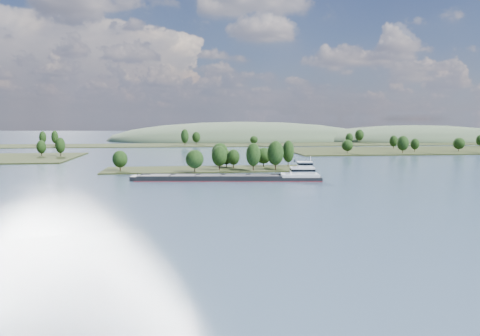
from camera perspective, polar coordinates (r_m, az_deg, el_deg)
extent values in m
plane|color=#3B5167|center=(172.96, -3.12, -2.37)|extent=(1800.00, 1800.00, 0.00)
cube|color=black|center=(232.39, -4.11, -0.23)|extent=(100.00, 30.00, 1.20)
cylinder|color=black|center=(222.96, 1.63, 0.24)|extent=(0.50, 0.50, 4.34)
ellipsoid|color=black|center=(222.48, 1.63, 1.65)|extent=(7.01, 7.01, 11.17)
cylinder|color=black|center=(244.07, -2.46, 0.69)|extent=(0.50, 0.50, 4.01)
ellipsoid|color=black|center=(243.65, -2.47, 1.89)|extent=(8.77, 8.77, 10.31)
cylinder|color=black|center=(225.63, -2.53, 0.24)|extent=(0.50, 0.50, 3.84)
ellipsoid|color=black|center=(225.19, -2.53, 1.48)|extent=(7.47, 7.47, 9.88)
cylinder|color=black|center=(238.05, -1.67, 0.44)|extent=(0.50, 0.50, 2.95)
ellipsoid|color=black|center=(237.71, -1.67, 1.34)|extent=(6.28, 6.28, 7.59)
cylinder|color=black|center=(218.29, -5.54, -0.03)|extent=(0.50, 0.50, 3.40)
ellipsoid|color=black|center=(217.88, -5.55, 1.10)|extent=(8.40, 8.40, 8.75)
cylinder|color=black|center=(229.16, -14.40, 0.06)|extent=(0.50, 0.50, 3.18)
ellipsoid|color=black|center=(228.79, -14.42, 1.07)|extent=(7.22, 7.22, 8.18)
cylinder|color=black|center=(234.93, -0.81, 0.38)|extent=(0.50, 0.50, 3.11)
ellipsoid|color=black|center=(234.57, -0.81, 1.34)|extent=(6.44, 6.44, 7.99)
cylinder|color=black|center=(242.95, 5.89, 0.70)|extent=(0.50, 0.50, 4.47)
ellipsoid|color=black|center=(242.49, 5.91, 2.04)|extent=(6.18, 6.18, 11.51)
cylinder|color=black|center=(226.71, 4.33, 0.36)|extent=(0.50, 0.50, 4.64)
ellipsoid|color=black|center=(226.21, 4.34, 1.85)|extent=(8.13, 8.13, 11.94)
cylinder|color=black|center=(241.21, 2.88, 0.54)|extent=(0.50, 0.50, 3.29)
ellipsoid|color=black|center=(240.85, 2.89, 1.54)|extent=(8.52, 8.52, 8.47)
cylinder|color=black|center=(329.45, -21.03, 1.71)|extent=(0.50, 0.50, 4.02)
ellipsoid|color=black|center=(329.14, -21.06, 2.60)|extent=(6.28, 6.28, 10.35)
cylinder|color=black|center=(334.69, -23.03, 1.64)|extent=(0.50, 0.50, 3.43)
ellipsoid|color=black|center=(334.42, -23.06, 2.39)|extent=(6.13, 6.13, 8.82)
cylinder|color=black|center=(342.48, 12.93, 2.04)|extent=(0.50, 0.50, 3.18)
ellipsoid|color=black|center=(342.24, 12.95, 2.71)|extent=(8.08, 8.08, 8.19)
cylinder|color=black|center=(389.52, 25.11, 2.10)|extent=(0.50, 0.50, 3.42)
ellipsoid|color=black|center=(389.29, 25.14, 2.74)|extent=(8.79, 8.79, 8.79)
cylinder|color=black|center=(351.87, 19.21, 2.03)|extent=(0.50, 0.50, 4.13)
ellipsoid|color=black|center=(351.58, 19.24, 2.89)|extent=(8.32, 8.32, 10.62)
cylinder|color=black|center=(372.07, 20.53, 2.12)|extent=(0.50, 0.50, 3.29)
ellipsoid|color=black|center=(371.83, 20.55, 2.76)|extent=(6.55, 6.55, 8.46)
cylinder|color=black|center=(404.81, 18.20, 2.50)|extent=(0.50, 0.50, 3.61)
ellipsoid|color=black|center=(404.59, 18.22, 3.15)|extent=(6.82, 6.82, 9.27)
cylinder|color=black|center=(455.93, 27.15, 2.49)|extent=(0.50, 0.50, 3.47)
ellipsoid|color=black|center=(455.74, 27.18, 3.05)|extent=(5.98, 5.98, 8.93)
cube|color=black|center=(451.60, -5.49, 2.78)|extent=(900.00, 60.00, 1.20)
cylinder|color=black|center=(467.45, -22.89, 2.78)|extent=(0.50, 0.50, 4.41)
ellipsoid|color=black|center=(467.22, -22.92, 3.47)|extent=(6.39, 6.39, 11.33)
cylinder|color=black|center=(459.12, 13.16, 3.00)|extent=(0.50, 0.50, 3.71)
ellipsoid|color=black|center=(458.91, 13.17, 3.59)|extent=(7.10, 7.10, 9.53)
cylinder|color=black|center=(454.47, -5.35, 3.13)|extent=(0.50, 0.50, 4.04)
ellipsoid|color=black|center=(454.24, -5.35, 3.77)|extent=(7.96, 7.96, 10.38)
cylinder|color=black|center=(502.22, 14.33, 3.27)|extent=(0.50, 0.50, 4.53)
ellipsoid|color=black|center=(502.00, 14.35, 3.92)|extent=(9.13, 9.13, 11.66)
cylinder|color=black|center=(463.71, -21.62, 2.82)|extent=(0.50, 0.50, 4.56)
ellipsoid|color=black|center=(463.46, -21.64, 3.54)|extent=(6.27, 6.27, 11.73)
cylinder|color=black|center=(446.41, 1.71, 3.02)|extent=(0.50, 0.50, 2.81)
ellipsoid|color=black|center=(446.24, 1.71, 3.48)|extent=(7.65, 7.65, 7.22)
cylinder|color=black|center=(431.60, -6.73, 3.03)|extent=(0.50, 0.50, 5.06)
ellipsoid|color=black|center=(431.32, -6.74, 3.88)|extent=(7.21, 7.21, 13.02)
ellipsoid|color=#3C4F36|center=(587.69, 20.61, 3.16)|extent=(260.00, 140.00, 36.00)
ellipsoid|color=#3C4F36|center=(555.91, 0.45, 3.40)|extent=(320.00, 160.00, 44.00)
cube|color=black|center=(192.82, -1.42, -1.35)|extent=(76.64, 18.93, 2.09)
cube|color=maroon|center=(192.88, -1.42, -1.48)|extent=(76.86, 19.15, 0.24)
cube|color=black|center=(197.64, -3.58, -0.79)|extent=(58.53, 7.74, 0.76)
cube|color=black|center=(188.42, -3.77, -1.13)|extent=(58.53, 7.74, 0.76)
cube|color=black|center=(193.05, -3.67, -1.00)|extent=(57.66, 15.61, 0.29)
cube|color=black|center=(195.56, -9.80, -0.90)|extent=(9.46, 8.80, 0.33)
cube|color=black|center=(194.01, -6.76, -0.91)|extent=(9.46, 8.80, 0.33)
cube|color=black|center=(193.01, -3.67, -0.91)|extent=(9.46, 8.80, 0.33)
cube|color=black|center=(192.58, -0.57, -0.92)|extent=(9.46, 8.80, 0.33)
cube|color=black|center=(192.71, 2.54, -0.92)|extent=(9.46, 8.80, 0.33)
cube|color=black|center=(197.68, -12.64, -1.20)|extent=(3.90, 8.85, 1.90)
cylinder|color=black|center=(197.31, -12.38, -0.82)|extent=(0.25, 0.25, 2.09)
cube|color=silver|center=(194.01, 7.32, -0.87)|extent=(16.23, 10.95, 1.14)
cube|color=silver|center=(193.92, 7.60, -0.31)|extent=(10.38, 8.73, 2.85)
cube|color=black|center=(193.88, 7.61, -0.20)|extent=(10.59, 8.95, 0.86)
cube|color=silver|center=(193.79, 7.89, 0.41)|extent=(6.37, 6.37, 2.09)
cube|color=black|center=(193.75, 7.89, 0.52)|extent=(6.58, 6.58, 0.76)
cube|color=silver|center=(193.68, 7.90, 0.75)|extent=(6.80, 6.80, 0.19)
cylinder|color=silver|center=(193.91, 8.60, 1.08)|extent=(0.21, 0.21, 2.47)
cylinder|color=black|center=(196.02, 6.69, 0.88)|extent=(0.53, 0.53, 1.14)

